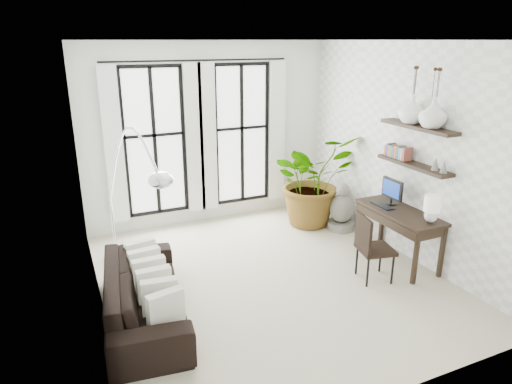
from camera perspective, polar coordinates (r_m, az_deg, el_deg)
floor at (r=6.59m, az=1.76°, el=-10.60°), size 5.00×5.00×0.00m
ceiling at (r=5.76m, az=2.08°, el=18.45°), size 5.00×5.00×0.00m
wall_left at (r=5.42m, az=-20.01°, el=0.14°), size 0.00×5.00×5.00m
wall_right at (r=7.23m, az=18.22°, el=4.75°), size 0.00×5.00×5.00m
wall_back at (r=8.24m, az=-5.79°, el=7.18°), size 4.50×0.00×4.50m
windows at (r=8.12m, az=-6.97°, el=6.68°), size 3.26×0.13×2.65m
wall_shelves at (r=6.89m, az=19.08°, el=5.12°), size 0.25×1.30×0.60m
sofa at (r=5.73m, az=-13.78°, el=-12.22°), size 1.15×2.33×0.65m
throw_pillows at (r=5.66m, az=-12.91°, el=-10.54°), size 0.40×1.52×0.40m
plant at (r=8.21m, az=7.02°, el=1.54°), size 1.63×1.46×1.65m
desk at (r=7.00m, az=17.71°, el=-2.85°), size 0.59×1.40×1.21m
desk_chair at (r=6.48m, az=14.09°, el=-6.31°), size 0.54×0.54×0.96m
arc_lamp at (r=6.07m, az=-15.50°, el=3.59°), size 0.71×2.06×2.19m
buddha at (r=8.16m, az=10.65°, el=-2.26°), size 0.47×0.47×0.85m
vase_a at (r=6.60m, az=21.27°, el=9.09°), size 0.37×0.37×0.38m
vase_b at (r=6.88m, az=18.92°, el=9.69°), size 0.37×0.37×0.38m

